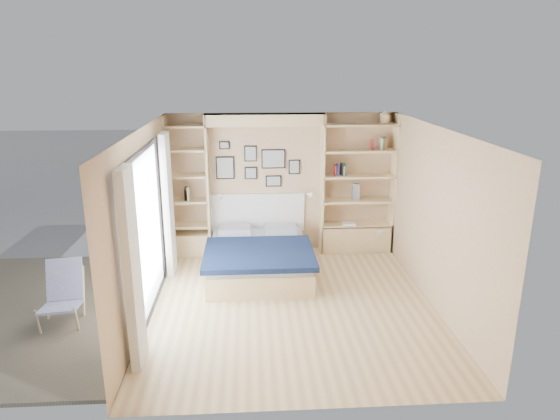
{
  "coord_description": "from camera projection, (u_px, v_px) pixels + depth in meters",
  "views": [
    {
      "loc": [
        -0.58,
        -6.43,
        3.34
      ],
      "look_at": [
        -0.12,
        0.9,
        1.15
      ],
      "focal_mm": 32.0,
      "sensor_mm": 36.0,
      "label": 1
    }
  ],
  "objects": [
    {
      "name": "ground",
      "position": [
        292.0,
        305.0,
        7.14
      ],
      "size": [
        4.5,
        4.5,
        0.0
      ],
      "primitive_type": "plane",
      "color": "#D2B87E",
      "rests_on": "ground"
    },
    {
      "name": "room_shell",
      "position": [
        261.0,
        204.0,
        8.26
      ],
      "size": [
        4.5,
        4.5,
        4.5
      ],
      "color": "tan",
      "rests_on": "ground"
    },
    {
      "name": "photo_gallery",
      "position": [
        256.0,
        164.0,
        8.78
      ],
      "size": [
        1.48,
        0.02,
        0.82
      ],
      "color": "black",
      "rests_on": "ground"
    },
    {
      "name": "bed",
      "position": [
        259.0,
        257.0,
        8.16
      ],
      "size": [
        1.71,
        2.12,
        1.07
      ],
      "color": "#ECC78D",
      "rests_on": "ground"
    },
    {
      "name": "deck",
      "position": [
        34.0,
        312.0,
        6.92
      ],
      "size": [
        3.2,
        4.0,
        0.05
      ],
      "primitive_type": "cube",
      "color": "#6A604E",
      "rests_on": "ground"
    },
    {
      "name": "reading_lamps",
      "position": [
        266.0,
        195.0,
        8.72
      ],
      "size": [
        1.92,
        0.12,
        0.15
      ],
      "color": "silver",
      "rests_on": "ground"
    },
    {
      "name": "deck_chair",
      "position": [
        62.0,
        294.0,
        6.6
      ],
      "size": [
        0.59,
        0.87,
        0.81
      ],
      "rotation": [
        0.0,
        0.0,
        0.13
      ],
      "color": "tan",
      "rests_on": "ground"
    },
    {
      "name": "shelf_decor",
      "position": [
        343.0,
        162.0,
        8.71
      ],
      "size": [
        3.57,
        0.23,
        2.03
      ],
      "color": "#A51E1E",
      "rests_on": "ground"
    }
  ]
}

